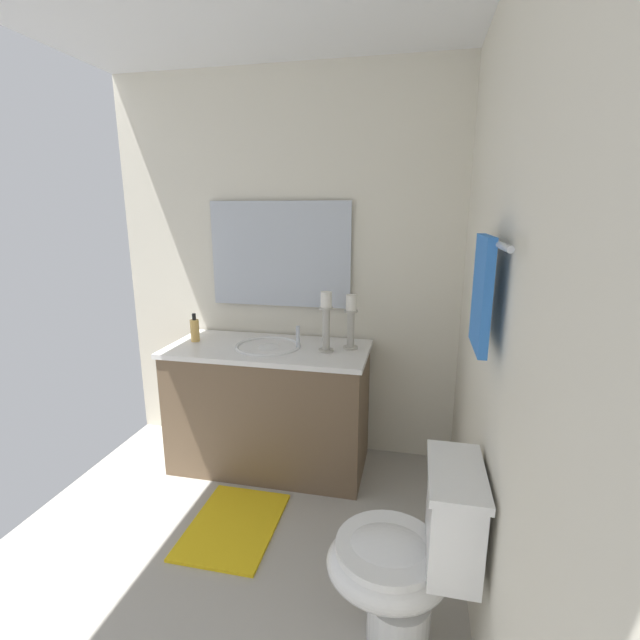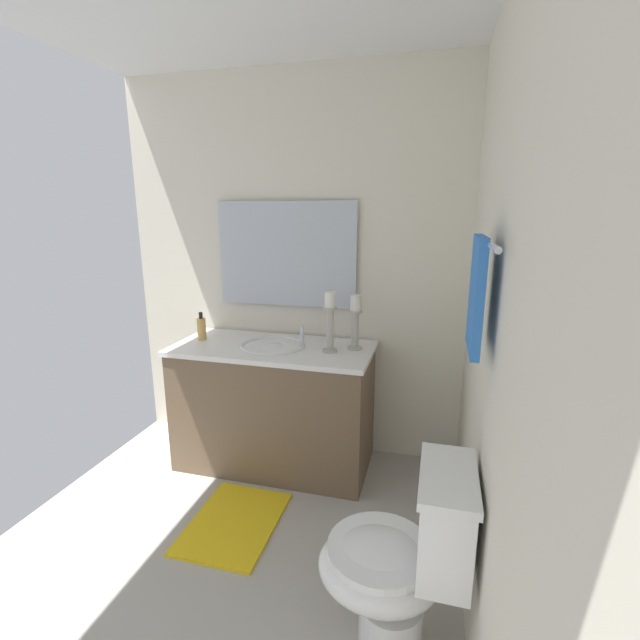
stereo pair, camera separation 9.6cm
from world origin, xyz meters
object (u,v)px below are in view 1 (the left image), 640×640
(vanity_cabinet, at_px, (270,406))
(soap_bottle, at_px, (195,330))
(towel_near_vanity, at_px, (482,293))
(toilet, at_px, (406,558))
(sink_basin, at_px, (268,353))
(candle_holder_tall, at_px, (351,320))
(bath_mat, at_px, (234,525))
(towel_bar, at_px, (492,242))
(candle_holder_short, at_px, (326,320))
(mirror, at_px, (280,255))

(vanity_cabinet, relative_size, soap_bottle, 6.86)
(soap_bottle, distance_m, towel_near_vanity, 1.89)
(soap_bottle, relative_size, toilet, 0.24)
(vanity_cabinet, distance_m, sink_basin, 0.36)
(candle_holder_tall, height_order, bath_mat, candle_holder_tall)
(vanity_cabinet, xyz_separation_m, soap_bottle, (-0.02, -0.49, 0.47))
(sink_basin, xyz_separation_m, bath_mat, (0.62, -0.00, -0.75))
(soap_bottle, xyz_separation_m, toilet, (1.09, 1.37, -0.50))
(towel_bar, distance_m, towel_near_vanity, 0.17)
(vanity_cabinet, bearing_deg, candle_holder_short, 87.75)
(sink_basin, bearing_deg, towel_near_vanity, 49.91)
(candle_holder_short, height_order, towel_near_vanity, towel_near_vanity)
(candle_holder_tall, height_order, towel_bar, towel_bar)
(candle_holder_short, bearing_deg, mirror, -128.89)
(mirror, xyz_separation_m, soap_bottle, (0.26, -0.49, -0.46))
(candle_holder_tall, bearing_deg, sink_basin, -81.74)
(toilet, bearing_deg, towel_bar, 125.89)
(towel_near_vanity, relative_size, bath_mat, 0.64)
(sink_basin, xyz_separation_m, candle_holder_short, (0.01, 0.36, 0.23))
(candle_holder_short, height_order, soap_bottle, candle_holder_short)
(sink_basin, relative_size, bath_mat, 0.67)
(soap_bottle, height_order, bath_mat, soap_bottle)
(soap_bottle, height_order, towel_bar, towel_bar)
(vanity_cabinet, relative_size, toilet, 1.65)
(candle_holder_tall, bearing_deg, vanity_cabinet, -81.76)
(towel_near_vanity, bearing_deg, vanity_cabinet, -130.07)
(toilet, bearing_deg, bath_mat, -117.01)
(candle_holder_tall, distance_m, candle_holder_short, 0.16)
(vanity_cabinet, distance_m, bath_mat, 0.74)
(soap_bottle, distance_m, towel_bar, 1.95)
(mirror, height_order, candle_holder_tall, mirror)
(towel_bar, bearing_deg, towel_near_vanity, -90.00)
(mirror, relative_size, candle_holder_tall, 2.81)
(towel_near_vanity, xyz_separation_m, bath_mat, (-0.29, -1.09, -1.32))
(vanity_cabinet, distance_m, toilet, 1.39)
(candle_holder_tall, height_order, towel_near_vanity, towel_near_vanity)
(vanity_cabinet, height_order, candle_holder_short, candle_holder_short)
(toilet, relative_size, towel_near_vanity, 1.94)
(mirror, bearing_deg, towel_bar, 42.77)
(candle_holder_tall, xyz_separation_m, soap_bottle, (0.06, -0.99, -0.10))
(towel_near_vanity, bearing_deg, bath_mat, -104.90)
(mirror, height_order, towel_near_vanity, mirror)
(bath_mat, bearing_deg, towel_bar, 75.33)
(sink_basin, distance_m, toilet, 1.44)
(mirror, height_order, towel_bar, mirror)
(towel_bar, distance_m, bath_mat, 1.88)
(sink_basin, relative_size, candle_holder_short, 1.13)
(mirror, height_order, toilet, mirror)
(candle_holder_short, distance_m, soap_bottle, 0.87)
(candle_holder_short, relative_size, towel_near_vanity, 0.92)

